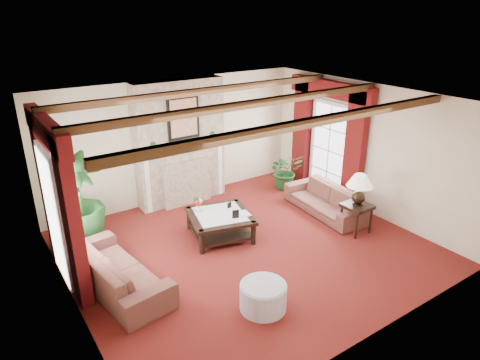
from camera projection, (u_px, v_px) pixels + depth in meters
floor at (247, 248)px, 7.78m from camera, size 6.00×6.00×0.00m
ceiling at (248, 101)px, 6.76m from camera, size 6.00×6.00×0.00m
back_wall at (176, 141)px, 9.38m from camera, size 6.00×0.02×2.70m
left_wall at (64, 227)px, 5.72m from camera, size 0.02×5.50×2.70m
right_wall at (366, 149)px, 8.83m from camera, size 0.02×5.50×2.70m
ceiling_beams at (248, 104)px, 6.79m from camera, size 6.00×3.00×0.12m
fireplace at (176, 79)px, 8.72m from camera, size 2.00×0.52×2.70m
french_door_left at (41, 151)px, 6.20m from camera, size 0.10×1.10×2.16m
french_door_right at (333, 103)px, 9.29m from camera, size 0.10×1.10×2.16m
curtains_left at (44, 122)px, 6.10m from camera, size 0.20×2.40×2.55m
curtains_right at (331, 84)px, 9.07m from camera, size 0.20×2.40×2.55m
sofa_left at (116, 264)px, 6.55m from camera, size 2.32×1.21×0.84m
sofa_right at (326, 196)px, 9.00m from camera, size 2.04×0.86×0.76m
potted_palm at (78, 220)px, 7.72m from camera, size 2.51×2.63×1.00m
small_plant at (285, 175)px, 10.24m from camera, size 1.27×1.31×0.68m
coffee_table at (220, 225)px, 8.11m from camera, size 1.37×1.37×0.46m
side_table at (356, 218)px, 8.25m from camera, size 0.59×0.59×0.58m
ottoman at (263, 297)px, 6.17m from camera, size 0.68×0.68×0.40m
table_lamp at (359, 189)px, 8.02m from camera, size 0.50×0.50×0.63m
flower_vase at (198, 208)px, 8.10m from camera, size 0.18×0.19×0.17m
book at (239, 209)px, 7.94m from camera, size 0.20×0.07×0.27m
photo_frame_a at (236, 214)px, 7.84m from camera, size 0.13×0.06×0.17m
photo_frame_b at (229, 205)px, 8.25m from camera, size 0.09×0.04×0.12m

